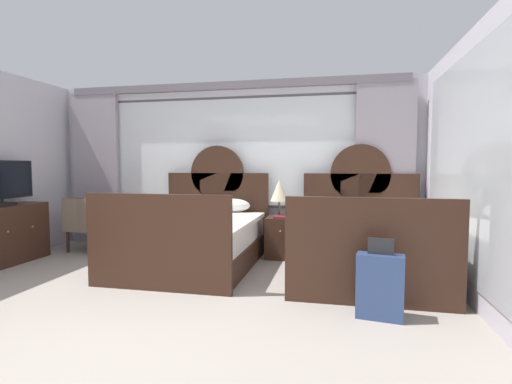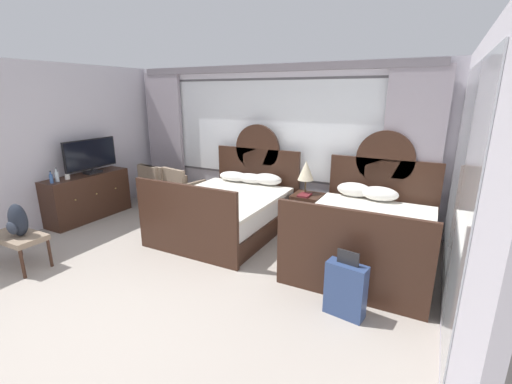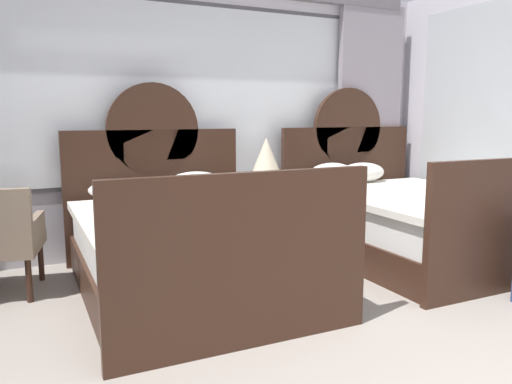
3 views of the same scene
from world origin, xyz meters
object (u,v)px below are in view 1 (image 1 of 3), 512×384
nightstand_between_beds (283,237)px  bed_near_window (195,238)px  table_lamp_on_nightstand (279,191)px  suitcase_on_floor (380,286)px  bed_near_mirror (363,245)px  armchair_by_window_left (123,223)px  armchair_by_window_right (88,221)px  tv_flatscreen (1,182)px  book_on_nightstand (281,217)px  armchair_by_window_centre (89,222)px

nightstand_between_beds → bed_near_window: bearing=-148.8°
table_lamp_on_nightstand → suitcase_on_floor: size_ratio=0.77×
bed_near_mirror → suitcase_on_floor: 1.39m
nightstand_between_beds → table_lamp_on_nightstand: bearing=140.2°
bed_near_window → bed_near_mirror: same height
bed_near_window → nightstand_between_beds: bearing=31.2°
suitcase_on_floor → bed_near_mirror: bearing=92.2°
armchair_by_window_left → armchair_by_window_right: (-0.61, 0.00, 0.00)m
table_lamp_on_nightstand → tv_flatscreen: (-3.61, -1.25, 0.15)m
suitcase_on_floor → nightstand_between_beds: bearing=119.2°
bed_near_window → tv_flatscreen: (-2.56, -0.53, 0.76)m
armchair_by_window_right → suitcase_on_floor: 4.63m
tv_flatscreen → armchair_by_window_right: (0.59, 0.99, -0.66)m
table_lamp_on_nightstand → armchair_by_window_left: (-2.41, -0.26, -0.51)m
bed_near_mirror → nightstand_between_beds: bearing=148.4°
bed_near_mirror → tv_flatscreen: bearing=-173.8°
book_on_nightstand → suitcase_on_floor: 2.32m
tv_flatscreen → armchair_by_window_right: bearing=59.2°
tv_flatscreen → book_on_nightstand: bearing=16.8°
bed_near_mirror → armchair_by_window_centre: bed_near_mirror is taller
bed_near_window → table_lamp_on_nightstand: size_ratio=3.94×
bed_near_mirror → suitcase_on_floor: bearing=-87.8°
bed_near_mirror → tv_flatscreen: size_ratio=2.12×
bed_near_window → nightstand_between_beds: (1.11, 0.67, -0.07)m
book_on_nightstand → armchair_by_window_left: (-2.45, -0.11, -0.14)m
nightstand_between_beds → suitcase_on_floor: 2.37m
bed_near_mirror → book_on_nightstand: bed_near_mirror is taller
armchair_by_window_centre → nightstand_between_beds: bearing=3.9°
nightstand_between_beds → armchair_by_window_centre: (-3.06, -0.21, 0.17)m
table_lamp_on_nightstand → book_on_nightstand: (0.05, -0.14, -0.37)m
bed_near_window → table_lamp_on_nightstand: bearing=34.6°
nightstand_between_beds → armchair_by_window_left: (-2.47, -0.21, 0.17)m
nightstand_between_beds → armchair_by_window_right: (-3.08, -0.21, 0.17)m
bed_near_mirror → suitcase_on_floor: size_ratio=3.03×
tv_flatscreen → armchair_by_window_right: tv_flatscreen is taller
bed_near_mirror → armchair_by_window_centre: bearing=173.5°
bed_near_window → table_lamp_on_nightstand: (1.05, 0.72, 0.61)m
nightstand_between_beds → armchair_by_window_left: 2.48m
bed_near_window → tv_flatscreen: 2.72m
bed_near_mirror → table_lamp_on_nightstand: size_ratio=3.94×
bed_near_mirror → tv_flatscreen: bed_near_mirror is taller
book_on_nightstand → armchair_by_window_centre: bearing=-177.8°
bed_near_mirror → suitcase_on_floor: bed_near_mirror is taller
bed_near_mirror → table_lamp_on_nightstand: bearing=147.9°
bed_near_mirror → bed_near_window: bearing=179.8°
table_lamp_on_nightstand → armchair_by_window_right: bearing=-175.1°
bed_near_window → armchair_by_window_left: bed_near_window is taller
table_lamp_on_nightstand → bed_near_mirror: bearing=-32.1°
armchair_by_window_right → tv_flatscreen: bearing=-120.8°
suitcase_on_floor → armchair_by_window_left: bearing=152.8°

